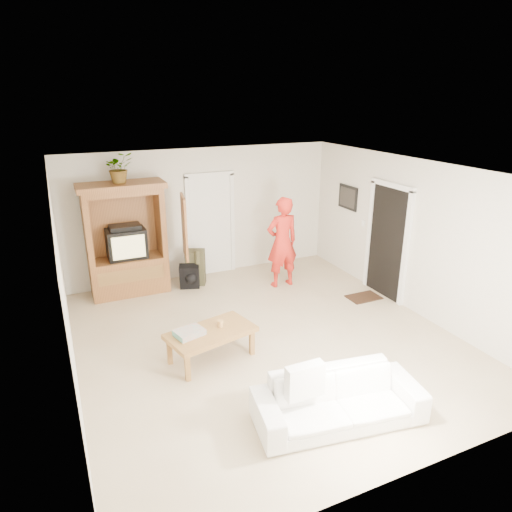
{
  "coord_description": "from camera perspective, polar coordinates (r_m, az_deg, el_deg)",
  "views": [
    {
      "loc": [
        -2.71,
        -5.62,
        3.59
      ],
      "look_at": [
        0.1,
        0.6,
        1.15
      ],
      "focal_mm": 32.0,
      "sensor_mm": 36.0,
      "label": 1
    }
  ],
  "objects": [
    {
      "name": "floor",
      "position": [
        7.2,
        1.27,
        -10.25
      ],
      "size": [
        6.0,
        6.0,
        0.0
      ],
      "primitive_type": "plane",
      "color": "tan",
      "rests_on": "ground"
    },
    {
      "name": "ceiling",
      "position": [
        6.31,
        1.45,
        10.65
      ],
      "size": [
        6.0,
        6.0,
        0.0
      ],
      "primitive_type": "plane",
      "rotation": [
        3.14,
        0.0,
        0.0
      ],
      "color": "white",
      "rests_on": "floor"
    },
    {
      "name": "wall_back",
      "position": [
        9.32,
        -6.66,
        5.33
      ],
      "size": [
        5.5,
        0.0,
        5.5
      ],
      "primitive_type": "plane",
      "rotation": [
        1.57,
        0.0,
        0.0
      ],
      "color": "silver",
      "rests_on": "floor"
    },
    {
      "name": "wall_front",
      "position": [
        4.41,
        18.89,
        -12.84
      ],
      "size": [
        5.5,
        0.0,
        5.5
      ],
      "primitive_type": "plane",
      "rotation": [
        -1.57,
        0.0,
        0.0
      ],
      "color": "silver",
      "rests_on": "floor"
    },
    {
      "name": "wall_left",
      "position": [
        6.07,
        -22.85,
        -4.15
      ],
      "size": [
        0.0,
        6.0,
        6.0
      ],
      "primitive_type": "plane",
      "rotation": [
        1.57,
        0.0,
        1.57
      ],
      "color": "silver",
      "rests_on": "floor"
    },
    {
      "name": "wall_right",
      "position": [
        8.16,
        19.07,
        2.28
      ],
      "size": [
        0.0,
        6.0,
        6.0
      ],
      "primitive_type": "plane",
      "rotation": [
        1.57,
        0.0,
        -1.57
      ],
      "color": "silver",
      "rests_on": "floor"
    },
    {
      "name": "armoire",
      "position": [
        8.78,
        -15.7,
        1.14
      ],
      "size": [
        1.82,
        1.14,
        2.1
      ],
      "color": "#92592D",
      "rests_on": "floor"
    },
    {
      "name": "door_back",
      "position": [
        9.41,
        -5.67,
        3.74
      ],
      "size": [
        0.85,
        0.05,
        2.04
      ],
      "primitive_type": "cube",
      "color": "white",
      "rests_on": "floor"
    },
    {
      "name": "doorway_right",
      "position": [
        8.65,
        16.08,
        1.61
      ],
      "size": [
        0.05,
        0.9,
        2.04
      ],
      "primitive_type": "cube",
      "color": "black",
      "rests_on": "floor"
    },
    {
      "name": "framed_picture",
      "position": [
        9.49,
        11.42,
        7.2
      ],
      "size": [
        0.03,
        0.6,
        0.48
      ],
      "primitive_type": "cube",
      "color": "black",
      "rests_on": "wall_right"
    },
    {
      "name": "doormat",
      "position": [
        8.75,
        13.31,
        -5.03
      ],
      "size": [
        0.6,
        0.4,
        0.02
      ],
      "primitive_type": "cube",
      "color": "#382316",
      "rests_on": "floor"
    },
    {
      "name": "plant",
      "position": [
        8.41,
        -16.75,
        10.52
      ],
      "size": [
        0.55,
        0.49,
        0.54
      ],
      "primitive_type": "imported",
      "rotation": [
        0.0,
        0.0,
        0.16
      ],
      "color": "#4C7238",
      "rests_on": "armoire"
    },
    {
      "name": "man",
      "position": [
        8.77,
        3.29,
        1.72
      ],
      "size": [
        0.66,
        0.44,
        1.78
      ],
      "primitive_type": "imported",
      "rotation": [
        0.0,
        0.0,
        3.16
      ],
      "color": "red",
      "rests_on": "floor"
    },
    {
      "name": "sofa",
      "position": [
        5.56,
        10.28,
        -17.23
      ],
      "size": [
        2.03,
        1.04,
        0.57
      ],
      "primitive_type": "imported",
      "rotation": [
        0.0,
        0.0,
        -0.15
      ],
      "color": "white",
      "rests_on": "floor"
    },
    {
      "name": "coffee_table",
      "position": [
        6.53,
        -5.65,
        -9.72
      ],
      "size": [
        1.33,
        0.92,
        0.45
      ],
      "rotation": [
        0.0,
        0.0,
        0.23
      ],
      "color": "#A47338",
      "rests_on": "floor"
    },
    {
      "name": "towel",
      "position": [
        6.41,
        -8.33,
        -9.46
      ],
      "size": [
        0.44,
        0.37,
        0.08
      ],
      "primitive_type": "cube",
      "rotation": [
        0.0,
        0.0,
        0.27
      ],
      "color": "#FC5654",
      "rests_on": "coffee_table"
    },
    {
      "name": "candle",
      "position": [
        6.57,
        -4.46,
        -8.41
      ],
      "size": [
        0.08,
        0.08,
        0.1
      ],
      "primitive_type": "cylinder",
      "color": "tan",
      "rests_on": "coffee_table"
    },
    {
      "name": "backpack_black",
      "position": [
        8.94,
        -8.31,
        -2.59
      ],
      "size": [
        0.43,
        0.33,
        0.46
      ],
      "primitive_type": null,
      "rotation": [
        0.0,
        0.0,
        -0.33
      ],
      "color": "black",
      "rests_on": "floor"
    },
    {
      "name": "backpack_olive",
      "position": [
        9.08,
        -7.57,
        -1.39
      ],
      "size": [
        0.45,
        0.4,
        0.7
      ],
      "primitive_type": null,
      "rotation": [
        0.0,
        0.0,
        -0.42
      ],
      "color": "#47442B",
      "rests_on": "floor"
    }
  ]
}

